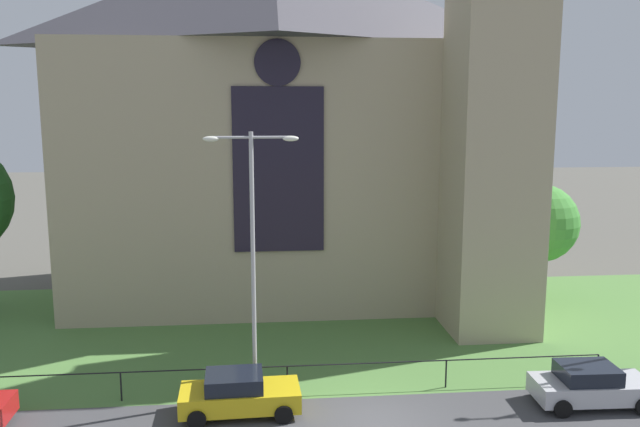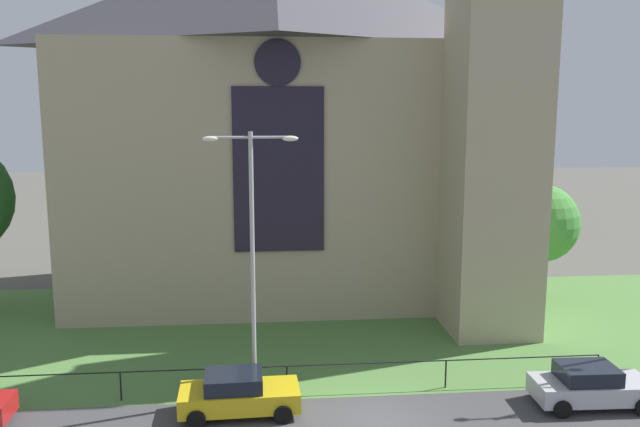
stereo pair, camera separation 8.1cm
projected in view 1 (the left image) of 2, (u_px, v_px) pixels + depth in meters
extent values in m
plane|color=#56544C|center=(340.00, 326.00, 32.18)|extent=(160.00, 160.00, 0.00)
cube|color=#517F3D|center=(345.00, 340.00, 30.22)|extent=(120.00, 20.00, 0.01)
cube|color=tan|center=(275.00, 172.00, 37.43)|extent=(22.00, 12.00, 14.00)
cube|color=black|center=(279.00, 170.00, 31.38)|extent=(4.40, 0.16, 8.00)
cylinder|color=black|center=(277.00, 63.00, 30.54)|extent=(2.20, 0.15, 2.20)
cube|color=tan|center=(494.00, 145.00, 30.18)|extent=(4.00, 4.00, 18.00)
cylinder|color=black|center=(287.00, 366.00, 24.36)|extent=(24.55, 0.05, 0.05)
cylinder|color=black|center=(121.00, 387.00, 23.88)|extent=(0.07, 0.07, 1.10)
cylinder|color=black|center=(287.00, 380.00, 24.45)|extent=(0.07, 0.07, 1.10)
cylinder|color=black|center=(446.00, 374.00, 25.02)|extent=(0.07, 0.07, 1.10)
cylinder|color=black|center=(598.00, 368.00, 25.59)|extent=(0.07, 0.07, 1.10)
cylinder|color=#423021|center=(536.00, 274.00, 36.90)|extent=(0.51, 0.51, 2.63)
sphere|color=#428C38|center=(539.00, 223.00, 36.41)|extent=(4.42, 4.42, 4.42)
cylinder|color=#B2B2B7|center=(253.00, 268.00, 23.52)|extent=(0.16, 0.16, 9.89)
cylinder|color=#B2B2B7|center=(231.00, 137.00, 22.68)|extent=(1.40, 0.10, 0.10)
cylinder|color=#B2B2B7|center=(271.00, 137.00, 22.81)|extent=(1.40, 0.10, 0.10)
ellipsoid|color=white|center=(211.00, 139.00, 22.63)|extent=(0.57, 0.26, 0.20)
ellipsoid|color=white|center=(291.00, 139.00, 22.89)|extent=(0.57, 0.26, 0.20)
cylinder|color=black|center=(1.00, 407.00, 22.76)|extent=(0.64, 0.23, 0.64)
cube|color=gold|center=(240.00, 397.00, 22.87)|extent=(4.26, 1.94, 0.70)
cube|color=black|center=(234.00, 381.00, 22.74)|extent=(2.05, 1.66, 0.55)
cylinder|color=black|center=(280.00, 392.00, 23.98)|extent=(0.65, 0.24, 0.64)
cylinder|color=black|center=(284.00, 414.00, 22.22)|extent=(0.65, 0.24, 0.64)
cylinder|color=black|center=(200.00, 396.00, 23.61)|extent=(0.65, 0.24, 0.64)
cylinder|color=black|center=(197.00, 420.00, 21.85)|extent=(0.65, 0.24, 0.64)
cube|color=#B7B7BC|center=(592.00, 389.00, 23.57)|extent=(4.25, 1.92, 0.70)
cube|color=black|center=(587.00, 373.00, 23.45)|extent=(2.05, 1.66, 0.55)
cylinder|color=black|center=(617.00, 385.00, 24.59)|extent=(0.65, 0.24, 0.64)
cylinder|color=black|center=(542.00, 387.00, 24.41)|extent=(0.65, 0.24, 0.64)
cylinder|color=black|center=(563.00, 409.00, 22.63)|extent=(0.65, 0.24, 0.64)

